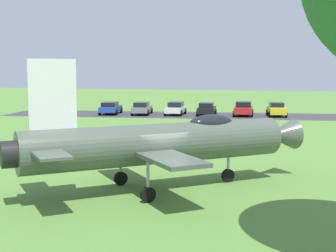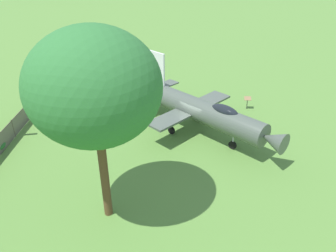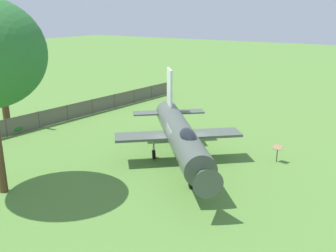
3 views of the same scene
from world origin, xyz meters
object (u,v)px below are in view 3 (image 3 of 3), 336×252
object	(u,v)px
palm_tree	(3,93)
info_plaque	(277,150)
display_jet	(181,136)
shrub_near_fence	(12,127)

from	to	relation	value
palm_tree	info_plaque	bearing A→B (deg)	11.86
display_jet	info_plaque	size ratio (longest dim) A/B	10.20
display_jet	info_plaque	distance (m)	6.40
palm_tree	shrub_near_fence	bearing A→B (deg)	-22.28
display_jet	palm_tree	world-z (taller)	palm_tree
palm_tree	info_plaque	xyz separation A→B (m)	(21.63, 4.54, -2.09)
display_jet	shrub_near_fence	xyz separation A→B (m)	(-15.16, -1.23, -1.65)
info_plaque	shrub_near_fence	bearing A→B (deg)	-165.48
display_jet	shrub_near_fence	world-z (taller)	display_jet
display_jet	info_plaque	xyz separation A→B (m)	(4.89, 3.96, -1.18)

